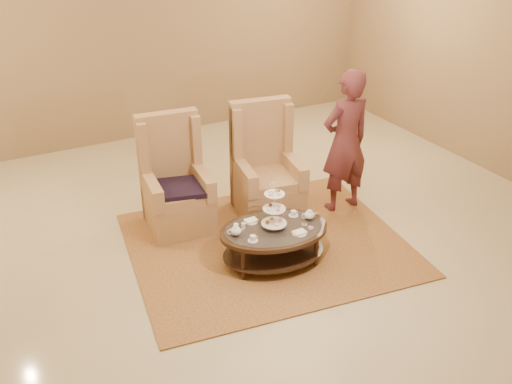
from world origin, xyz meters
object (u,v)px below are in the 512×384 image
tea_table (274,234)px  armchair_left (176,190)px  person (345,142)px  armchair_right (265,177)px

tea_table → armchair_left: size_ratio=0.95×
tea_table → person: person is taller
tea_table → armchair_right: armchair_right is taller
tea_table → armchair_right: bearing=75.5°
armchair_left → armchair_right: armchair_right is taller
tea_table → armchair_right: (0.47, 1.05, 0.11)m
armchair_left → person: 2.11m
armchair_right → armchair_left: bearing=179.0°
tea_table → person: bearing=35.9°
armchair_left → armchair_right: bearing=-4.8°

